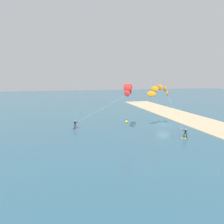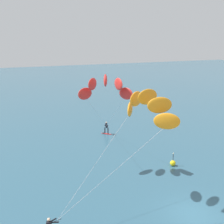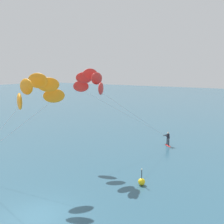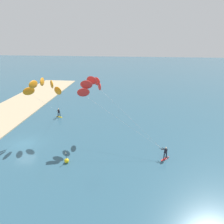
# 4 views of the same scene
# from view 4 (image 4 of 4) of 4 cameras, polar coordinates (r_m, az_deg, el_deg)

# --- Properties ---
(ground_plane) EXTENTS (240.00, 240.00, 0.00)m
(ground_plane) POSITION_cam_4_polar(r_m,az_deg,el_deg) (30.84, -23.87, -8.37)
(ground_plane) COLOR #2D566B
(kitesurfer_nearshore) EXTENTS (9.01, 5.31, 8.89)m
(kitesurfer_nearshore) POSITION_cam_4_polar(r_m,az_deg,el_deg) (29.38, -18.92, 6.51)
(kitesurfer_nearshore) COLOR yellow
(kitesurfer_nearshore) RESTS_ON ground
(kitesurfer_mid_water) EXTENTS (7.46, 11.97, 9.19)m
(kitesurfer_mid_water) POSITION_cam_4_polar(r_m,az_deg,el_deg) (26.82, -4.96, 6.92)
(kitesurfer_mid_water) COLOR red
(kitesurfer_mid_water) RESTS_ON ground
(marker_buoy) EXTENTS (0.56, 0.56, 1.38)m
(marker_buoy) POSITION_cam_4_polar(r_m,az_deg,el_deg) (25.03, -12.84, -13.37)
(marker_buoy) COLOR yellow
(marker_buoy) RESTS_ON ground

